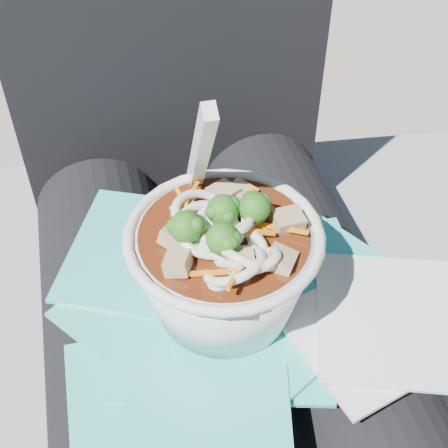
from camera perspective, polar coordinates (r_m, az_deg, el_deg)
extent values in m
cube|color=slate|center=(0.93, -2.21, -13.33)|extent=(1.05, 0.60, 0.41)
cylinder|color=black|center=(0.61, -9.25, -12.71)|extent=(0.14, 0.48, 0.14)
cylinder|color=black|center=(0.64, 8.88, -9.16)|extent=(0.14, 0.48, 0.14)
cube|color=#2BB2B4|center=(0.55, -3.84, -8.54)|extent=(0.15, 0.14, 0.00)
cube|color=#2BB2B4|center=(0.50, -5.14, -15.12)|extent=(0.15, 0.13, 0.00)
cube|color=#2BB2B4|center=(0.57, -2.92, -5.48)|extent=(0.19, 0.18, 0.00)
cube|color=#2BB2B4|center=(0.54, -0.19, -8.56)|extent=(0.22, 0.20, 0.00)
cube|color=#2BB2B4|center=(0.55, -5.80, -6.84)|extent=(0.20, 0.19, 0.00)
cube|color=#2BB2B4|center=(0.56, 3.90, -5.87)|extent=(0.18, 0.15, 0.00)
cube|color=#2BB2B4|center=(0.59, -7.51, -2.42)|extent=(0.18, 0.19, 0.00)
cube|color=#2BB2B4|center=(0.56, 5.43, -5.71)|extent=(0.24, 0.23, 0.00)
cube|color=#2BB2B4|center=(0.47, -1.68, -19.61)|extent=(0.15, 0.16, 0.00)
cube|color=silver|center=(0.53, 12.88, -9.71)|extent=(0.14, 0.14, 0.00)
cube|color=silver|center=(0.54, 15.69, -8.33)|extent=(0.17, 0.17, 0.00)
torus|color=silver|center=(0.47, 0.00, -1.03)|extent=(0.16, 0.16, 0.01)
cylinder|color=#411809|center=(0.48, 0.00, -1.29)|extent=(0.13, 0.13, 0.01)
torus|color=silver|center=(0.46, 1.53, -2.72)|extent=(0.06, 0.06, 0.02)
torus|color=silver|center=(0.47, -1.92, 0.79)|extent=(0.06, 0.06, 0.03)
torus|color=silver|center=(0.47, -0.01, -0.19)|extent=(0.07, 0.06, 0.03)
torus|color=silver|center=(0.46, -1.44, -0.51)|extent=(0.07, 0.07, 0.03)
torus|color=silver|center=(0.46, -1.32, -1.06)|extent=(0.04, 0.05, 0.03)
torus|color=silver|center=(0.45, -0.24, -4.59)|extent=(0.05, 0.05, 0.03)
torus|color=silver|center=(0.47, -0.11, 0.19)|extent=(0.05, 0.05, 0.02)
torus|color=silver|center=(0.47, 0.48, -0.94)|extent=(0.07, 0.07, 0.03)
torus|color=silver|center=(0.45, 0.91, -3.80)|extent=(0.07, 0.07, 0.03)
torus|color=silver|center=(0.45, 3.40, -3.40)|extent=(0.04, 0.04, 0.03)
torus|color=silver|center=(0.45, 2.14, -2.66)|extent=(0.07, 0.07, 0.04)
torus|color=silver|center=(0.47, -2.25, -0.98)|extent=(0.03, 0.04, 0.03)
torus|color=silver|center=(0.46, 1.11, -1.53)|extent=(0.04, 0.04, 0.03)
cylinder|color=silver|center=(0.44, 0.42, -3.67)|extent=(0.02, 0.03, 0.02)
cylinder|color=silver|center=(0.48, 2.34, 0.83)|extent=(0.02, 0.04, 0.02)
cylinder|color=silver|center=(0.48, -0.76, 0.42)|extent=(0.01, 0.03, 0.02)
cylinder|color=#83A851|center=(0.48, 2.74, 0.44)|extent=(0.01, 0.01, 0.01)
sphere|color=#195413|center=(0.47, 2.79, 1.49)|extent=(0.02, 0.02, 0.02)
sphere|color=#195413|center=(0.47, 2.39, 2.34)|extent=(0.01, 0.01, 0.01)
sphere|color=#195413|center=(0.47, 2.72, 2.38)|extent=(0.01, 0.01, 0.01)
sphere|color=#195413|center=(0.47, 3.48, 2.09)|extent=(0.01, 0.01, 0.01)
sphere|color=#195413|center=(0.47, 3.59, 2.09)|extent=(0.01, 0.01, 0.01)
cylinder|color=#83A851|center=(0.47, -0.13, 0.20)|extent=(0.01, 0.01, 0.01)
sphere|color=#195413|center=(0.46, -0.13, 1.26)|extent=(0.02, 0.02, 0.02)
sphere|color=#195413|center=(0.46, -0.98, 1.12)|extent=(0.01, 0.01, 0.01)
sphere|color=#195413|center=(0.47, 0.59, 1.93)|extent=(0.01, 0.01, 0.01)
sphere|color=#195413|center=(0.46, 0.78, 1.81)|extent=(0.01, 0.01, 0.01)
sphere|color=#195413|center=(0.46, 0.29, 0.67)|extent=(0.01, 0.01, 0.01)
cylinder|color=#83A851|center=(0.46, -3.46, -1.32)|extent=(0.01, 0.01, 0.01)
sphere|color=#195413|center=(0.45, -3.52, -0.26)|extent=(0.02, 0.02, 0.02)
sphere|color=#195413|center=(0.45, -2.58, -0.09)|extent=(0.01, 0.01, 0.01)
sphere|color=#195413|center=(0.45, -4.55, -0.22)|extent=(0.01, 0.01, 0.01)
sphere|color=#195413|center=(0.46, -3.21, 0.62)|extent=(0.01, 0.01, 0.01)
sphere|color=#195413|center=(0.46, -2.95, 0.37)|extent=(0.01, 0.01, 0.01)
cylinder|color=#83A851|center=(0.45, -0.13, -2.44)|extent=(0.01, 0.01, 0.01)
sphere|color=#195413|center=(0.44, -0.13, -1.38)|extent=(0.02, 0.02, 0.02)
sphere|color=#195413|center=(0.45, -0.41, -0.56)|extent=(0.01, 0.01, 0.01)
sphere|color=#195413|center=(0.44, 0.61, -1.71)|extent=(0.01, 0.01, 0.01)
sphere|color=#195413|center=(0.44, 0.34, -1.85)|extent=(0.01, 0.01, 0.01)
sphere|color=#195413|center=(0.44, 0.90, -1.35)|extent=(0.01, 0.01, 0.01)
cube|color=orange|center=(0.49, -2.96, 2.93)|extent=(0.02, 0.03, 0.01)
cube|color=orange|center=(0.48, 4.71, -0.27)|extent=(0.04, 0.03, 0.01)
cube|color=orange|center=(0.48, -3.32, 1.33)|extent=(0.01, 0.05, 0.01)
cube|color=orange|center=(0.48, 2.68, 0.23)|extent=(0.04, 0.04, 0.02)
cube|color=orange|center=(0.44, -0.31, -4.43)|extent=(0.05, 0.01, 0.01)
cube|color=orange|center=(0.49, 3.63, 2.20)|extent=(0.02, 0.04, 0.00)
cube|color=orange|center=(0.43, 1.35, -4.26)|extent=(0.03, 0.04, 0.01)
cube|color=orange|center=(0.46, 0.47, -0.79)|extent=(0.04, 0.01, 0.01)
cube|color=orange|center=(0.46, 1.99, -0.60)|extent=(0.04, 0.01, 0.01)
cube|color=#967754|center=(0.48, 5.83, 0.26)|extent=(0.03, 0.02, 0.02)
cube|color=#967754|center=(0.51, 1.61, 2.80)|extent=(0.03, 0.03, 0.02)
cube|color=#967754|center=(0.50, -0.10, 2.74)|extent=(0.03, 0.03, 0.01)
cube|color=#967754|center=(0.48, -3.37, 0.71)|extent=(0.03, 0.03, 0.02)
cube|color=#967754|center=(0.46, -4.53, -1.33)|extent=(0.03, 0.03, 0.02)
cube|color=#967754|center=(0.45, -4.25, -3.56)|extent=(0.03, 0.03, 0.02)
cube|color=#967754|center=(0.45, 1.59, -3.49)|extent=(0.02, 0.02, 0.02)
cube|color=#967754|center=(0.45, 5.15, -3.45)|extent=(0.03, 0.03, 0.02)
ellipsoid|color=white|center=(0.46, -0.76, -1.56)|extent=(0.03, 0.04, 0.01)
cube|color=white|center=(0.46, -2.10, 6.79)|extent=(0.01, 0.08, 0.12)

